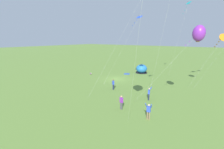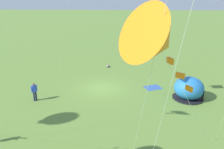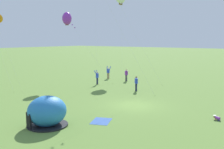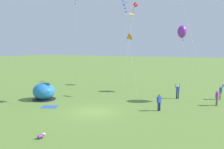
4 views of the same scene
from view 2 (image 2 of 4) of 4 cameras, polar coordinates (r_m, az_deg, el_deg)
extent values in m
plane|color=olive|center=(22.79, -2.70, -3.64)|extent=(300.00, 300.00, 0.00)
ellipsoid|color=#2672BF|center=(21.37, 19.44, -3.35)|extent=(2.70, 2.60, 2.10)
cylinder|color=black|center=(21.76, 19.15, -5.78)|extent=(2.81, 2.81, 0.10)
cube|color=black|center=(21.58, 22.66, -5.00)|extent=(0.36, 0.80, 1.10)
cube|color=#3359A5|center=(23.33, 10.62, -3.38)|extent=(2.08, 1.87, 0.01)
cylinder|color=purple|center=(29.57, -1.00, 2.24)|extent=(0.31, 0.37, 0.22)
sphere|color=#9E7051|center=(29.34, -1.21, 2.16)|extent=(0.19, 0.19, 0.19)
cylinder|color=white|center=(29.31, -1.21, 2.33)|extent=(0.24, 0.24, 0.06)
cylinder|color=#9E7051|center=(29.46, -0.92, 2.00)|extent=(0.07, 0.07, 0.17)
cylinder|color=#9E7051|center=(29.53, -1.27, 2.04)|extent=(0.07, 0.07, 0.17)
cylinder|color=navy|center=(29.68, -0.76, 2.09)|extent=(0.09, 0.09, 0.13)
cylinder|color=navy|center=(29.74, -1.05, 2.13)|extent=(0.09, 0.09, 0.13)
cylinder|color=#1E2347|center=(21.16, -19.68, -5.41)|extent=(0.15, 0.15, 0.88)
cylinder|color=#1E2347|center=(21.25, -19.22, -5.25)|extent=(0.15, 0.15, 0.88)
cube|color=blue|center=(20.92, -19.68, -3.49)|extent=(0.42, 0.45, 0.60)
sphere|color=brown|center=(20.77, -19.81, -2.40)|extent=(0.22, 0.22, 0.22)
cylinder|color=blue|center=(20.81, -20.27, -3.68)|extent=(0.09, 0.09, 0.58)
cylinder|color=blue|center=(21.03, -19.10, -3.30)|extent=(0.09, 0.09, 0.58)
cylinder|color=silver|center=(5.58, 7.74, -10.04)|extent=(0.94, 5.66, 12.42)
cylinder|color=silver|center=(19.13, -12.48, 9.70)|extent=(3.90, 4.80, 11.68)
cylinder|color=brown|center=(23.51, -14.42, -3.43)|extent=(0.03, 0.03, 0.06)
cone|color=orange|center=(4.24, 11.44, 8.74)|extent=(1.73, 1.72, 1.44)
cube|color=orange|center=(4.65, 14.94, 3.50)|extent=(0.13, 0.21, 0.12)
cube|color=orange|center=(5.04, 17.39, -0.27)|extent=(0.20, 0.17, 0.12)
cube|color=orange|center=(5.45, 19.48, -3.49)|extent=(0.15, 0.20, 0.12)
cylinder|color=silver|center=(3.99, 13.72, -7.97)|extent=(0.39, 6.71, 14.29)
cylinder|color=brown|center=(16.68, 25.54, -14.97)|extent=(0.03, 0.03, 0.06)
camera|label=1|loc=(27.81, -77.61, 2.69)|focal=24.00mm
camera|label=3|loc=(37.32, 32.14, 12.04)|focal=42.00mm
camera|label=4|loc=(41.50, -15.57, 15.21)|focal=35.00mm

